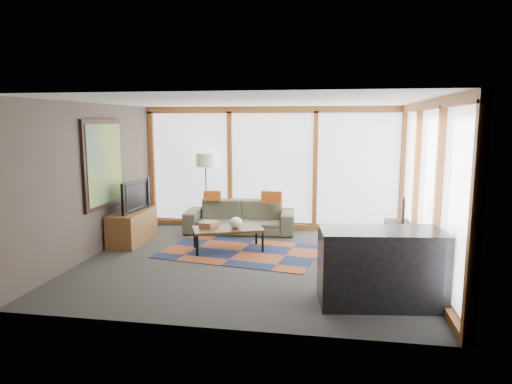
% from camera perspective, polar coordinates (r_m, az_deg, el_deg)
% --- Properties ---
extents(ground, '(5.50, 5.50, 0.00)m').
position_cam_1_polar(ground, '(7.62, -0.51, -8.66)').
color(ground, '#2A2A28').
rests_on(ground, ground).
extents(room_envelope, '(5.52, 5.02, 2.62)m').
position_cam_1_polar(room_envelope, '(7.79, 3.79, 3.29)').
color(room_envelope, '#473E35').
rests_on(room_envelope, ground).
extents(rug, '(2.92, 2.13, 0.01)m').
position_cam_1_polar(rug, '(8.17, -1.96, -7.42)').
color(rug, brown).
rests_on(rug, ground).
extents(sofa, '(2.30, 1.04, 0.65)m').
position_cam_1_polar(sofa, '(9.48, -2.01, -3.12)').
color(sofa, '#3C412F').
rests_on(sofa, ground).
extents(pillow_left, '(0.38, 0.18, 0.20)m').
position_cam_1_polar(pillow_left, '(9.58, -5.49, -0.44)').
color(pillow_left, '#B55017').
rests_on(pillow_left, sofa).
extents(pillow_right, '(0.44, 0.17, 0.23)m').
position_cam_1_polar(pillow_right, '(9.27, 1.99, -0.61)').
color(pillow_right, '#B55017').
rests_on(pillow_right, sofa).
extents(floor_lamp, '(0.41, 0.41, 1.63)m').
position_cam_1_polar(floor_lamp, '(9.85, -6.26, 0.15)').
color(floor_lamp, black).
rests_on(floor_lamp, ground).
extents(coffee_table, '(1.37, 1.03, 0.41)m').
position_cam_1_polar(coffee_table, '(8.21, -3.51, -5.90)').
color(coffee_table, black).
rests_on(coffee_table, ground).
extents(book_stack, '(0.31, 0.35, 0.10)m').
position_cam_1_polar(book_stack, '(8.24, -5.92, -4.05)').
color(book_stack, '#916038').
rests_on(book_stack, coffee_table).
extents(vase, '(0.25, 0.25, 0.20)m').
position_cam_1_polar(vase, '(8.13, -2.52, -3.84)').
color(vase, silver).
rests_on(vase, coffee_table).
extents(bookshelf, '(0.40, 2.22, 0.55)m').
position_cam_1_polar(bookshelf, '(7.63, 18.06, -6.92)').
color(bookshelf, black).
rests_on(bookshelf, ground).
extents(bowl_a, '(0.25, 0.25, 0.10)m').
position_cam_1_polar(bowl_a, '(7.00, 18.56, -5.56)').
color(bowl_a, black).
rests_on(bowl_a, bookshelf).
extents(bowl_b, '(0.17, 0.17, 0.08)m').
position_cam_1_polar(bowl_b, '(7.39, 18.28, -4.90)').
color(bowl_b, black).
rests_on(bowl_b, bookshelf).
extents(shelf_picture, '(0.08, 0.34, 0.44)m').
position_cam_1_polar(shelf_picture, '(8.27, 17.90, -2.18)').
color(shelf_picture, black).
rests_on(shelf_picture, bookshelf).
extents(tv_console, '(0.51, 1.22, 0.61)m').
position_cam_1_polar(tv_console, '(8.99, -15.17, -4.23)').
color(tv_console, brown).
rests_on(tv_console, ground).
extents(television, '(0.23, 1.02, 0.58)m').
position_cam_1_polar(television, '(8.90, -15.25, -0.45)').
color(television, black).
rests_on(television, tv_console).
extents(bar_counter, '(1.60, 0.90, 0.96)m').
position_cam_1_polar(bar_counter, '(6.00, 15.31, -9.07)').
color(bar_counter, black).
rests_on(bar_counter, ground).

